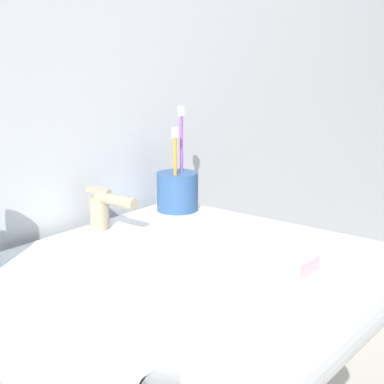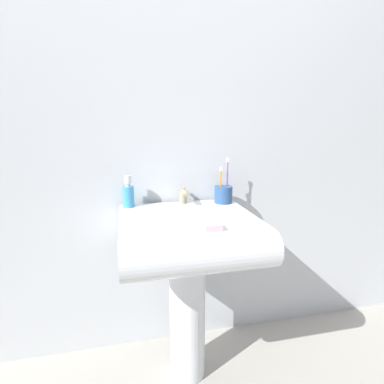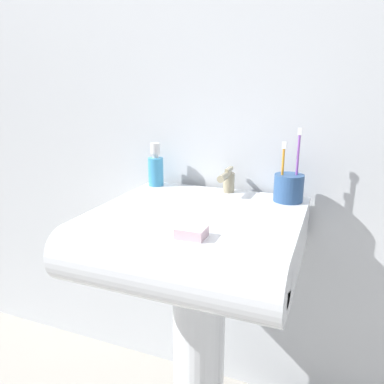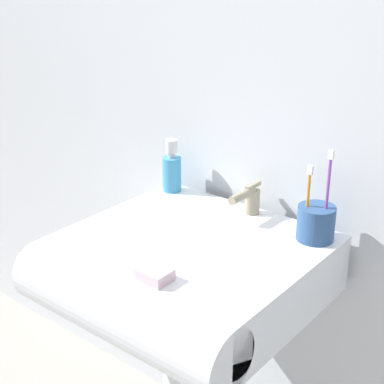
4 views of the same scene
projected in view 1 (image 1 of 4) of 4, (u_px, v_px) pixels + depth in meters
name	position (u px, v px, depth m)	size (l,w,h in m)	color
sink_basin	(200.00, 302.00, 0.96)	(0.56, 0.55, 0.14)	white
faucet	(105.00, 208.00, 1.10)	(0.04, 0.12, 0.08)	tan
toothbrush_cup	(177.00, 190.00, 1.24)	(0.09, 0.09, 0.22)	#2D5184
bar_soap	(294.00, 264.00, 0.90)	(0.07, 0.05, 0.02)	silver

